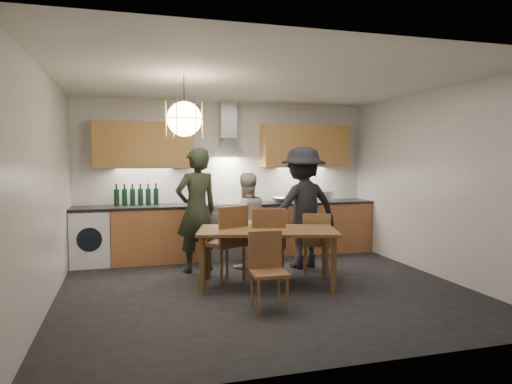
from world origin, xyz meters
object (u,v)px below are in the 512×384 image
object	(u,v)px
person_right	(303,207)
wine_bottles	(137,195)
chair_back_left	(228,238)
person_mid	(246,220)
mixing_bowl	(282,200)
stock_pot	(327,196)
person_left	(197,210)
dining_table	(267,236)
chair_front	(267,265)

from	to	relation	value
person_right	wine_bottles	size ratio (longest dim) A/B	2.64
chair_back_left	person_mid	xyz separation A→B (m)	(0.42, 0.70, 0.13)
chair_back_left	person_right	world-z (taller)	person_right
person_right	wine_bottles	bearing A→B (deg)	-34.25
mixing_bowl	stock_pot	xyz separation A→B (m)	(0.84, 0.02, 0.04)
person_mid	stock_pot	xyz separation A→B (m)	(1.68, 0.77, 0.26)
person_right	stock_pot	size ratio (longest dim) A/B	8.02
person_left	wine_bottles	size ratio (longest dim) A/B	2.61
person_mid	stock_pot	distance (m)	1.87
chair_back_left	dining_table	bearing A→B (deg)	117.10
person_right	chair_front	bearing A→B (deg)	47.28
person_right	mixing_bowl	distance (m)	0.95
chair_back_left	person_mid	world-z (taller)	person_mid
person_left	dining_table	bearing A→B (deg)	107.98
chair_front	person_right	world-z (taller)	person_right
mixing_bowl	stock_pot	size ratio (longest dim) A/B	1.48
person_right	stock_pot	world-z (taller)	person_right
dining_table	wine_bottles	size ratio (longest dim) A/B	2.79
chair_back_left	chair_front	size ratio (longest dim) A/B	1.21
dining_table	stock_pot	xyz separation A→B (m)	(1.66, 1.81, 0.33)
chair_back_left	mixing_bowl	size ratio (longest dim) A/B	3.05
chair_front	person_left	bearing A→B (deg)	107.36
wine_bottles	stock_pot	bearing A→B (deg)	-2.00
person_left	person_mid	bearing A→B (deg)	163.37
chair_back_left	stock_pot	world-z (taller)	stock_pot
stock_pot	person_mid	bearing A→B (deg)	-155.32
dining_table	person_right	world-z (taller)	person_right
chair_back_left	chair_front	world-z (taller)	chair_back_left
person_mid	stock_pot	world-z (taller)	person_mid
dining_table	wine_bottles	xyz separation A→B (m)	(-1.58, 1.92, 0.42)
wine_bottles	chair_front	bearing A→B (deg)	-64.57
person_left	person_right	size ratio (longest dim) A/B	0.99
stock_pot	wine_bottles	distance (m)	3.25
person_left	chair_back_left	bearing A→B (deg)	96.78
dining_table	stock_pot	size ratio (longest dim) A/B	8.48
chair_back_left	person_left	xyz separation A→B (m)	(-0.32, 0.67, 0.31)
chair_back_left	chair_front	bearing A→B (deg)	73.37
person_left	mixing_bowl	bearing A→B (deg)	-172.86
chair_front	wine_bottles	xyz separation A→B (m)	(-1.32, 2.77, 0.59)
dining_table	stock_pot	distance (m)	2.48
chair_back_left	person_right	size ratio (longest dim) A/B	0.56
person_left	person_right	bearing A→B (deg)	154.88
mixing_bowl	stock_pot	distance (m)	0.84
mixing_bowl	wine_bottles	bearing A→B (deg)	176.75
dining_table	person_right	distance (m)	1.20
mixing_bowl	chair_front	bearing A→B (deg)	-112.55
chair_front	person_left	xyz separation A→B (m)	(-0.49, 1.85, 0.41)
person_mid	mixing_bowl	bearing A→B (deg)	-145.70
stock_pot	wine_bottles	bearing A→B (deg)	178.00
chair_back_left	chair_front	xyz separation A→B (m)	(0.17, -1.18, -0.10)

